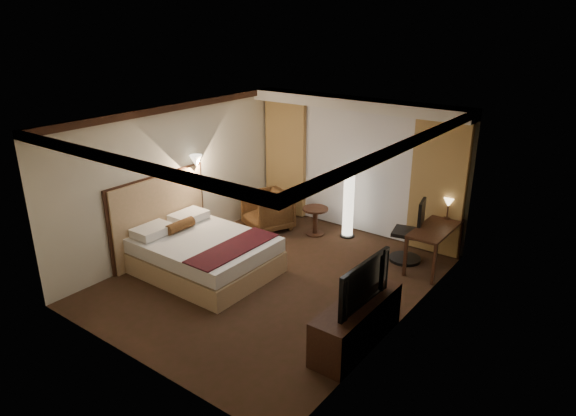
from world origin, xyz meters
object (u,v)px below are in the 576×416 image
Objects in this scene: office_chair at (407,230)px; side_table at (315,221)px; bed at (205,255)px; floor_lamp at (348,205)px; dresser at (357,323)px; armchair at (268,209)px; desk at (434,247)px; television at (357,279)px.

side_table is at bearing 166.96° from office_chair.
bed is 3.03m from floor_lamp.
bed is 2.54m from side_table.
dresser is at bearing -91.72° from office_chair.
armchair is at bearing 173.63° from office_chair.
armchair reaches higher than desk.
side_table is 1.98m from office_chair.
desk is (3.04, 2.51, 0.05)m from bed.
television is (1.89, -3.03, 0.29)m from floor_lamp.
bed is 1.87× the size of office_chair.
side_table is 0.50× the size of television.
bed is 2.56× the size of armchair.
floor_lamp is (1.17, 2.77, 0.35)m from bed.
floor_lamp reaches higher than armchair.
television is (3.06, -0.26, 0.64)m from bed.
side_table is (0.95, 0.34, -0.15)m from armchair.
desk is at bearing 91.03° from dresser.
side_table is at bearing -178.94° from desk.
dresser is (3.44, -2.39, -0.11)m from armchair.
armchair is 1.02m from side_table.
office_chair is (1.38, -0.31, -0.08)m from floor_lamp.
side_table is 3.70m from dresser.
armchair is 2.92m from office_chair.
television reaches higher than bed.
desk is (2.44, 0.04, 0.09)m from side_table.
television is at bearing -92.33° from office_chair.
dresser reaches higher than side_table.
bed is 1.35× the size of dresser.
desk is 2.84m from television.
television is (2.46, -2.73, 0.68)m from side_table.
office_chair is at bearing -174.15° from desk.
bed is 1.63× the size of floor_lamp.
television reaches higher than desk.
floor_lamp is at bearing 27.93° from side_table.
armchair reaches higher than dresser.
armchair reaches higher than bed.
desk reaches higher than side_table.
floor_lamp is 3.58m from television.
side_table is at bearing 132.39° from dresser.
side_table is at bearing 43.85° from television.
armchair is 0.75× the size of television.
office_chair is at bearing 101.17° from dresser.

